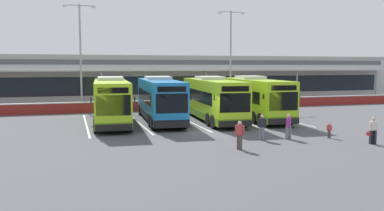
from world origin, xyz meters
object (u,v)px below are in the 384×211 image
at_px(coach_bus_left_centre, 160,100).
at_px(lamp_post_west, 80,50).
at_px(pedestrian_in_dark_coat, 288,126).
at_px(pedestrian_near_bin, 240,134).
at_px(coach_bus_centre, 212,100).
at_px(pedestrian_approaching_bus, 262,127).
at_px(coach_bus_leftmost, 111,102).
at_px(coach_bus_right_centre, 254,99).
at_px(pedestrian_child, 329,130).
at_px(lamp_post_centre, 231,52).
at_px(pedestrian_with_handbag, 373,130).

xyz_separation_m(coach_bus_left_centre, lamp_post_west, (-6.15, 10.09, 4.50)).
bearing_deg(pedestrian_in_dark_coat, pedestrian_near_bin, -153.74).
height_order(coach_bus_centre, pedestrian_approaching_bus, coach_bus_centre).
relative_size(coach_bus_leftmost, coach_bus_right_centre, 1.00).
distance_m(pedestrian_child, lamp_post_centre, 22.43).
bearing_deg(pedestrian_child, pedestrian_with_handbag, -63.99).
bearing_deg(lamp_post_centre, pedestrian_child, -94.75).
distance_m(coach_bus_leftmost, pedestrian_near_bin, 13.98).
bearing_deg(coach_bus_right_centre, lamp_post_west, 143.52).
relative_size(coach_bus_centre, pedestrian_child, 12.24).
bearing_deg(lamp_post_centre, coach_bus_left_centre, -135.61).
distance_m(coach_bus_left_centre, pedestrian_with_handbag, 17.04).
xyz_separation_m(coach_bus_centre, coach_bus_right_centre, (3.96, 0.16, 0.00)).
bearing_deg(pedestrian_in_dark_coat, coach_bus_centre, 99.37).
xyz_separation_m(pedestrian_with_handbag, pedestrian_approaching_bus, (-5.78, 3.07, 0.02)).
distance_m(coach_bus_leftmost, coach_bus_right_centre, 12.51).
relative_size(pedestrian_with_handbag, lamp_post_centre, 0.15).
distance_m(coach_bus_left_centre, pedestrian_child, 14.31).
height_order(pedestrian_with_handbag, pedestrian_child, pedestrian_with_handbag).
height_order(pedestrian_approaching_bus, lamp_post_west, lamp_post_west).
bearing_deg(coach_bus_left_centre, coach_bus_centre, -10.66).
bearing_deg(pedestrian_with_handbag, pedestrian_child, 116.01).
bearing_deg(coach_bus_right_centre, pedestrian_with_handbag, -82.70).
relative_size(coach_bus_centre, pedestrian_approaching_bus, 7.59).
relative_size(coach_bus_leftmost, pedestrian_child, 12.24).
bearing_deg(coach_bus_left_centre, pedestrian_in_dark_coat, -60.53).
relative_size(pedestrian_approaching_bus, lamp_post_west, 0.15).
bearing_deg(coach_bus_left_centre, coach_bus_leftmost, -176.49).
distance_m(coach_bus_centre, pedestrian_with_handbag, 14.08).
distance_m(pedestrian_with_handbag, pedestrian_near_bin, 8.32).
distance_m(pedestrian_in_dark_coat, pedestrian_approaching_bus, 1.79).
height_order(coach_bus_right_centre, pedestrian_child, coach_bus_right_centre).
bearing_deg(pedestrian_with_handbag, lamp_post_centre, 88.66).
xyz_separation_m(coach_bus_left_centre, lamp_post_centre, (10.65, 10.42, 4.50)).
height_order(coach_bus_right_centre, lamp_post_centre, lamp_post_centre).
relative_size(pedestrian_near_bin, pedestrian_approaching_bus, 1.00).
xyz_separation_m(coach_bus_right_centre, lamp_post_west, (-14.56, 10.77, 4.50)).
bearing_deg(pedestrian_near_bin, coach_bus_right_centre, 61.57).
bearing_deg(lamp_post_west, pedestrian_child, -54.81).
bearing_deg(coach_bus_leftmost, pedestrian_child, -40.18).
xyz_separation_m(coach_bus_right_centre, lamp_post_centre, (2.23, 11.10, 4.50)).
height_order(coach_bus_leftmost, coach_bus_left_centre, same).
bearing_deg(lamp_post_centre, coach_bus_right_centre, -101.37).
relative_size(pedestrian_with_handbag, pedestrian_approaching_bus, 1.00).
xyz_separation_m(coach_bus_left_centre, pedestrian_with_handbag, (10.08, -13.71, -0.93)).
bearing_deg(pedestrian_approaching_bus, pedestrian_in_dark_coat, -4.70).
xyz_separation_m(coach_bus_left_centre, pedestrian_approaching_bus, (4.31, -10.64, -0.91)).
distance_m(pedestrian_with_handbag, pedestrian_approaching_bus, 6.54).
distance_m(coach_bus_left_centre, pedestrian_in_dark_coat, 12.42).
relative_size(coach_bus_left_centre, pedestrian_child, 12.24).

